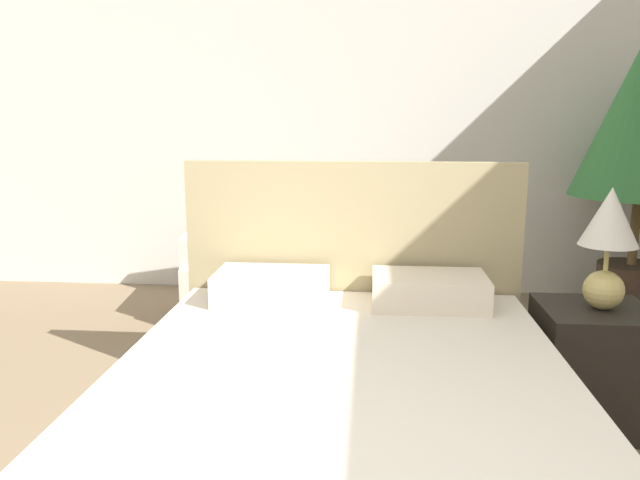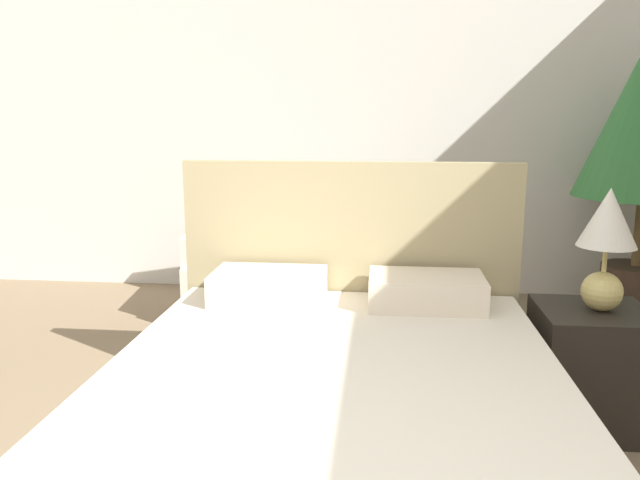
% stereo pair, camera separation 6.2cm
% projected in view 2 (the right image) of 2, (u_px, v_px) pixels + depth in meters
% --- Properties ---
extents(wall_back, '(10.00, 0.06, 2.90)m').
position_uv_depth(wall_back, '(340.00, 107.00, 4.82)').
color(wall_back, silver).
rests_on(wall_back, ground_plane).
extents(bed, '(1.63, 1.99, 1.17)m').
position_uv_depth(bed, '(334.00, 422.00, 2.25)').
color(bed, '#8C7A5B').
rests_on(bed, ground_plane).
extents(armchair_near_window_left, '(0.71, 0.78, 0.80)m').
position_uv_depth(armchair_near_window_left, '(236.00, 278.00, 4.38)').
color(armchair_near_window_left, beige).
rests_on(armchair_near_window_left, ground_plane).
extents(armchair_near_window_right, '(0.71, 0.77, 0.80)m').
position_uv_depth(armchair_near_window_right, '(362.00, 281.00, 4.29)').
color(armchair_near_window_right, beige).
rests_on(armchair_near_window_right, ground_plane).
extents(nightstand, '(0.48, 0.47, 0.54)m').
position_uv_depth(nightstand, '(590.00, 368.00, 2.79)').
color(nightstand, black).
rests_on(nightstand, ground_plane).
extents(table_lamp, '(0.25, 0.25, 0.54)m').
position_uv_depth(table_lamp, '(607.00, 236.00, 2.66)').
color(table_lamp, tan).
rests_on(table_lamp, nightstand).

